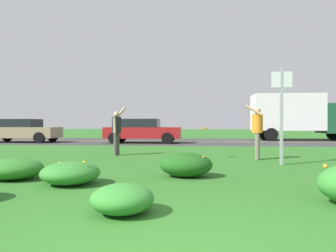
{
  "coord_description": "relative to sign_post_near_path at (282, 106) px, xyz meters",
  "views": [
    {
      "loc": [
        0.23,
        -2.39,
        1.15
      ],
      "look_at": [
        -0.74,
        8.0,
        1.08
      ],
      "focal_mm": 34.41,
      "sensor_mm": 36.0,
      "label": 1
    }
  ],
  "objects": [
    {
      "name": "daylily_clump_front_right",
      "position": [
        -2.59,
        -2.26,
        -1.39
      ],
      "size": [
        1.15,
        0.93,
        0.52
      ],
      "color": "#1E5619",
      "rests_on": "ground"
    },
    {
      "name": "person_catcher_orange_shirt",
      "position": [
        -0.43,
        1.31,
        -0.64
      ],
      "size": [
        0.58,
        0.52,
        1.76
      ],
      "color": "orange",
      "rests_on": "ground"
    },
    {
      "name": "frisbee_orange",
      "position": [
        -2.12,
        1.47,
        -0.65
      ],
      "size": [
        0.24,
        0.24,
        0.05
      ],
      "color": "orange"
    },
    {
      "name": "box_truck_dark_green",
      "position": [
        4.72,
        13.84,
        0.15
      ],
      "size": [
        6.7,
        2.46,
        3.2
      ],
      "color": "#194C2D",
      "rests_on": "ground"
    },
    {
      "name": "highway_center_stripe",
      "position": [
        -2.56,
        11.88,
        -1.64
      ],
      "size": [
        120.0,
        0.16,
        0.0
      ],
      "primitive_type": "cube",
      "color": "yellow",
      "rests_on": "ground"
    },
    {
      "name": "ground_plane",
      "position": [
        -2.56,
        2.52,
        -1.65
      ],
      "size": [
        120.0,
        120.0,
        0.0
      ],
      "primitive_type": "plane",
      "color": "#2D6B23"
    },
    {
      "name": "person_thrower_dark_shirt",
      "position": [
        -5.29,
        2.3,
        -0.69
      ],
      "size": [
        0.5,
        0.52,
        1.8
      ],
      "color": "#232328",
      "rests_on": "ground"
    },
    {
      "name": "daylily_clump_front_left",
      "position": [
        -3.29,
        -5.2,
        -1.46
      ],
      "size": [
        0.82,
        0.85,
        0.38
      ],
      "color": "#337F2D",
      "rests_on": "ground"
    },
    {
      "name": "car_red_center_left",
      "position": [
        -5.65,
        9.93,
        -0.91
      ],
      "size": [
        4.5,
        2.0,
        1.45
      ],
      "color": "maroon",
      "rests_on": "ground"
    },
    {
      "name": "daylily_clump_front_center",
      "position": [
        -6.12,
        -2.91,
        -1.43
      ],
      "size": [
        1.18,
        1.08,
        0.44
      ],
      "color": "#2D7526",
      "rests_on": "ground"
    },
    {
      "name": "sign_post_near_path",
      "position": [
        0.0,
        0.0,
        0.0
      ],
      "size": [
        0.56,
        0.1,
        2.74
      ],
      "color": "#93969B",
      "rests_on": "ground"
    },
    {
      "name": "car_tan_leftmost",
      "position": [
        -13.3,
        9.93,
        -0.91
      ],
      "size": [
        4.5,
        2.0,
        1.45
      ],
      "color": "#937F60",
      "rests_on": "ground"
    },
    {
      "name": "daylily_clump_near_camera",
      "position": [
        -4.74,
        -3.34,
        -1.44
      ],
      "size": [
        1.11,
        1.13,
        0.47
      ],
      "color": "#337F2D",
      "rests_on": "ground"
    },
    {
      "name": "highway_strip",
      "position": [
        -2.56,
        11.88,
        -1.65
      ],
      "size": [
        120.0,
        8.67,
        0.01
      ],
      "primitive_type": "cube",
      "color": "#38383A",
      "rests_on": "ground"
    }
  ]
}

